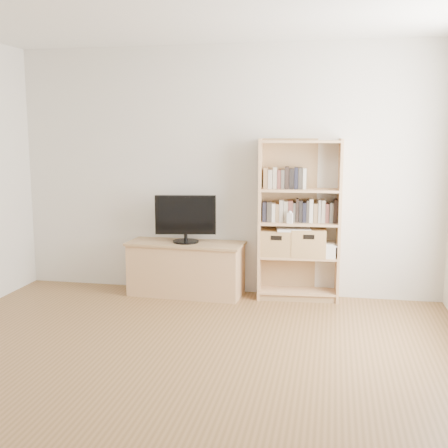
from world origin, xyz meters
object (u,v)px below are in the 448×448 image
(television, at_px, (186,219))
(tv_stand, at_px, (186,270))
(baby_monitor, at_px, (290,218))
(laptop, at_px, (293,229))
(basket_right, at_px, (308,242))
(bookshelf, at_px, (299,220))
(basket_left, at_px, (277,242))

(television, bearing_deg, tv_stand, 0.00)
(tv_stand, relative_size, television, 1.86)
(baby_monitor, distance_m, laptop, 0.15)
(baby_monitor, xyz_separation_m, laptop, (0.03, 0.08, -0.12))
(baby_monitor, height_order, laptop, baby_monitor)
(television, distance_m, laptop, 1.12)
(basket_right, bearing_deg, bookshelf, 177.93)
(television, bearing_deg, basket_right, -6.70)
(basket_left, distance_m, basket_right, 0.32)
(baby_monitor, distance_m, basket_left, 0.31)
(basket_left, height_order, laptop, laptop)
(basket_left, bearing_deg, bookshelf, 2.72)
(tv_stand, distance_m, laptop, 1.21)
(tv_stand, relative_size, laptop, 3.51)
(television, xyz_separation_m, baby_monitor, (1.09, -0.02, 0.04))
(tv_stand, xyz_separation_m, bookshelf, (1.17, 0.07, 0.55))
(basket_right, bearing_deg, television, -179.94)
(basket_right, bearing_deg, laptop, -174.38)
(bookshelf, bearing_deg, basket_right, -2.60)
(basket_right, bearing_deg, tv_stand, -179.94)
(bookshelf, distance_m, basket_right, 0.25)
(laptop, bearing_deg, bookshelf, 13.34)
(bookshelf, bearing_deg, baby_monitor, -135.00)
(basket_left, bearing_deg, laptop, -3.27)
(tv_stand, bearing_deg, bookshelf, 6.75)
(bookshelf, bearing_deg, laptop, -161.44)
(television, bearing_deg, basket_left, -6.86)
(television, relative_size, basket_right, 1.84)
(television, height_order, baby_monitor, television)
(television, height_order, basket_left, television)
(bookshelf, xyz_separation_m, laptop, (-0.05, -0.02, -0.09))
(basket_left, distance_m, laptop, 0.22)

